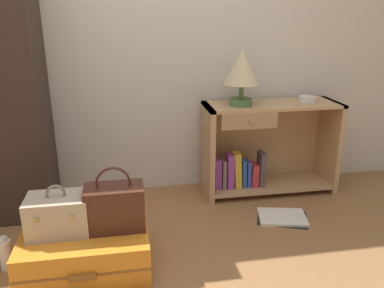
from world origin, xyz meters
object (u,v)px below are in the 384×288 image
at_px(bowl, 308,99).
at_px(train_case, 58,214).
at_px(bookshelf, 263,148).
at_px(handbag, 115,207).
at_px(suitcase_large, 87,248).
at_px(open_book_on_floor, 282,217).
at_px(table_lamp, 242,69).
at_px(bottle, 6,254).

xyz_separation_m(bowl, train_case, (-1.79, -0.79, -0.40)).
relative_size(bookshelf, bowl, 7.49).
relative_size(bookshelf, handbag, 2.84).
distance_m(suitcase_large, open_book_on_floor, 1.35).
bearing_deg(table_lamp, bottle, -155.27).
xyz_separation_m(bookshelf, table_lamp, (-0.21, -0.04, 0.64)).
height_order(handbag, open_book_on_floor, handbag).
xyz_separation_m(bottle, open_book_on_floor, (1.76, 0.27, -0.09)).
xyz_separation_m(suitcase_large, bottle, (-0.45, 0.05, -0.02)).
distance_m(bookshelf, bowl, 0.51).
xyz_separation_m(suitcase_large, handbag, (0.17, -0.00, 0.25)).
xyz_separation_m(bowl, bottle, (-2.11, -0.74, -0.65)).
distance_m(bowl, bottle, 2.33).
bearing_deg(suitcase_large, train_case, 178.79).
bearing_deg(train_case, suitcase_large, -1.21).
bearing_deg(bookshelf, bowl, -2.31).
bearing_deg(bottle, train_case, -8.19).
relative_size(table_lamp, bottle, 2.04).
xyz_separation_m(table_lamp, train_case, (-1.24, -0.76, -0.65)).
bearing_deg(bowl, bottle, -160.54).
distance_m(bookshelf, suitcase_large, 1.57).
bearing_deg(open_book_on_floor, train_case, -167.72).
xyz_separation_m(table_lamp, suitcase_large, (-1.11, -0.77, -0.87)).
height_order(suitcase_large, handbag, handbag).
bearing_deg(train_case, bottle, 171.81).
height_order(table_lamp, handbag, table_lamp).
xyz_separation_m(table_lamp, bottle, (-1.56, -0.72, -0.90)).
bearing_deg(open_book_on_floor, suitcase_large, -166.42).
relative_size(table_lamp, handbag, 1.12).
height_order(bottle, open_book_on_floor, bottle).
bearing_deg(table_lamp, handbag, -140.67).
height_order(bowl, train_case, bowl).
relative_size(handbag, bottle, 1.82).
bearing_deg(handbag, suitcase_large, 179.18).
distance_m(table_lamp, bottle, 1.94).
bearing_deg(bookshelf, table_lamp, -169.61).
distance_m(bottle, open_book_on_floor, 1.78).
bearing_deg(train_case, bowl, 23.80).
bearing_deg(open_book_on_floor, bottle, -171.32).
bearing_deg(handbag, table_lamp, 39.33).
bearing_deg(train_case, handbag, -0.98).
bearing_deg(handbag, bottle, 175.33).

